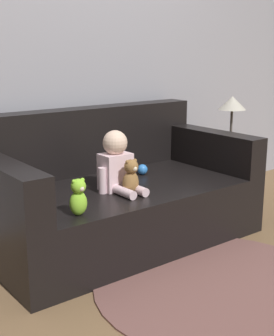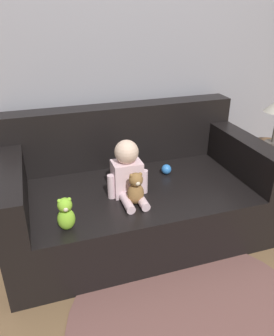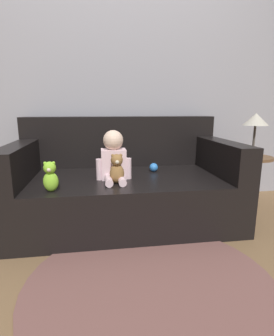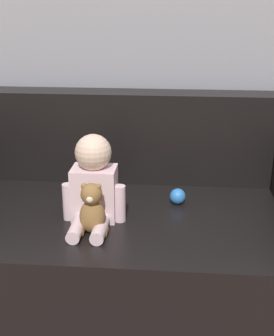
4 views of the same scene
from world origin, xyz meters
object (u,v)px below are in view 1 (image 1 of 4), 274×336
at_px(teddy_bear_brown, 131,178).
at_px(side_table, 231,125).
at_px(couch, 114,195).
at_px(person_baby, 117,165).
at_px(toy_ball, 142,169).
at_px(plush_toy_side, 78,197).

xyz_separation_m(teddy_bear_brown, side_table, (1.25, 0.32, 0.16)).
height_order(couch, person_baby, couch).
distance_m(person_baby, toy_ball, 0.42).
xyz_separation_m(plush_toy_side, toy_ball, (0.78, 0.45, -0.06)).
xyz_separation_m(teddy_bear_brown, toy_ball, (0.34, 0.32, -0.07)).
distance_m(couch, person_baby, 0.32).
distance_m(person_baby, plush_toy_side, 0.50).
relative_size(couch, plush_toy_side, 8.75).
relative_size(couch, toy_ball, 24.15).
xyz_separation_m(couch, teddy_bear_brown, (-0.08, -0.29, 0.20)).
distance_m(teddy_bear_brown, side_table, 1.30).
relative_size(couch, person_baby, 4.71).
xyz_separation_m(couch, toy_ball, (0.26, 0.02, 0.13)).
bearing_deg(plush_toy_side, teddy_bear_brown, 16.16).
xyz_separation_m(person_baby, plush_toy_side, (-0.43, -0.25, -0.06)).
xyz_separation_m(person_baby, toy_ball, (0.35, 0.19, -0.12)).
bearing_deg(teddy_bear_brown, plush_toy_side, -163.84).
xyz_separation_m(couch, side_table, (1.17, 0.03, 0.36)).
distance_m(teddy_bear_brown, plush_toy_side, 0.46).
bearing_deg(couch, teddy_bear_brown, -105.44).
distance_m(couch, side_table, 1.22).
bearing_deg(toy_ball, person_baby, -151.23).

